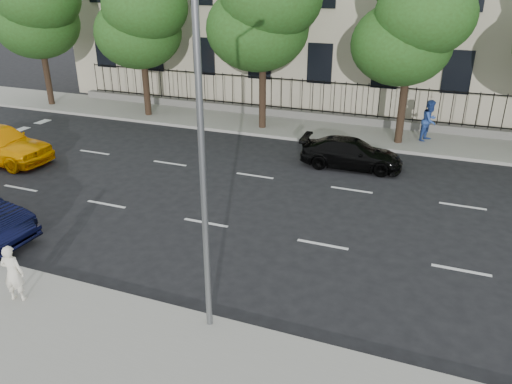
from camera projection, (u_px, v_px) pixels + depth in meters
ground at (168, 260)px, 14.54m from camera, size 120.00×120.00×0.00m
near_sidewalk at (75, 345)px, 11.10m from camera, size 60.00×4.00×0.15m
far_sidewalk at (303, 128)px, 26.44m from camera, size 60.00×4.00×0.15m
lane_markings at (233, 197)px, 18.58m from camera, size 49.60×4.62×0.01m
iron_fence at (312, 110)px, 27.65m from camera, size 30.00×0.50×2.20m
street_light at (212, 109)px, 10.12m from camera, size 0.25×3.32×8.05m
tree_a at (37, 1)px, 28.73m from camera, size 5.71×5.31×9.39m
tree_b at (142, 9)px, 26.52m from camera, size 5.53×5.12×8.97m
tree_c at (265, 1)px, 23.97m from camera, size 5.89×5.50×9.80m
tree_d at (414, 18)px, 21.89m from camera, size 5.34×4.94×8.84m
black_sedan at (351, 153)px, 21.18m from camera, size 4.37×1.93×1.25m
woman_near at (13, 273)px, 12.25m from camera, size 0.63×0.49×1.53m
pedestrian_far at (430, 120)px, 23.94m from camera, size 1.08×1.18×1.98m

